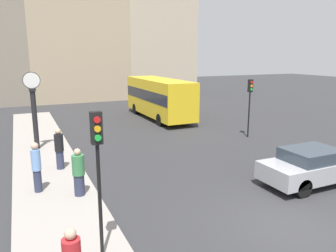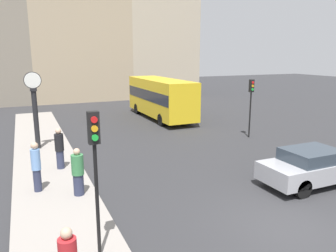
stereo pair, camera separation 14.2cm
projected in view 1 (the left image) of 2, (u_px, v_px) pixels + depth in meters
ground_plane at (290, 226)px, 9.86m from camera, size 120.00×120.00×0.00m
sidewalk_corner at (43, 154)px, 16.78m from camera, size 2.85×25.32×0.14m
building_row at (82, 15)px, 35.43m from camera, size 25.93×5.00×19.62m
sedan_car at (313, 166)px, 12.95m from camera, size 4.39×1.80×1.46m
bus_distant at (159, 96)px, 26.08m from camera, size 2.44×8.70×3.15m
traffic_light_near at (98, 155)px, 7.63m from camera, size 0.26×0.24×3.66m
traffic_light_far at (250, 96)px, 19.92m from camera, size 0.26×0.24×3.58m
street_clock at (34, 110)px, 17.03m from camera, size 0.86×0.33×4.06m
pedestrian_black_jacket at (59, 149)px, 14.23m from camera, size 0.38×0.38×1.81m
pedestrian_blue_stripe at (37, 167)px, 11.82m from camera, size 0.33×0.33×1.86m
pedestrian_green_hoodie at (79, 173)px, 11.54m from camera, size 0.43×0.43×1.73m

